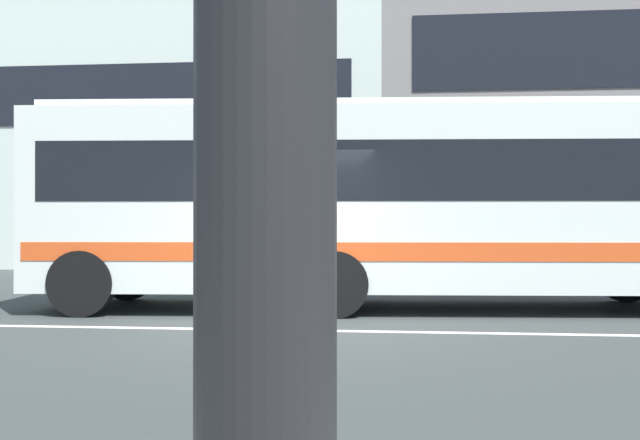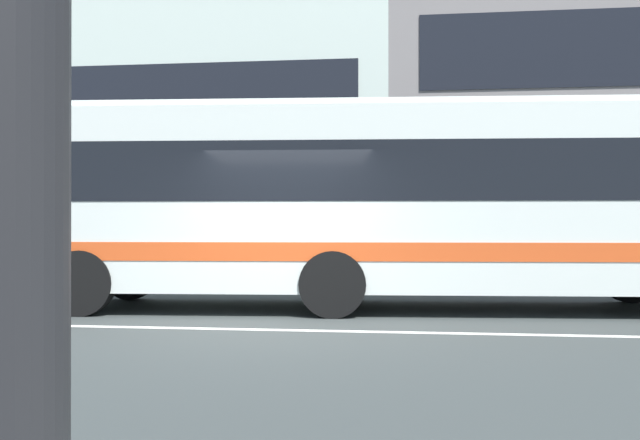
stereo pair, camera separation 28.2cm
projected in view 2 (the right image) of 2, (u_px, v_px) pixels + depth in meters
The scene contains 4 objects.
ground_plane at pixel (273, 330), 9.33m from camera, with size 160.00×160.00×0.00m, color #363B3B.
lane_centre_line at pixel (273, 330), 9.33m from camera, with size 60.00×0.16×0.01m, color silver.
apartment_block_left at pixel (104, 140), 26.52m from camera, with size 21.54×10.10×9.04m.
transit_bus at pixel (376, 198), 11.66m from camera, with size 11.16×3.24×3.31m.
Camera 2 is at (1.77, -9.19, 1.42)m, focal length 39.71 mm.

